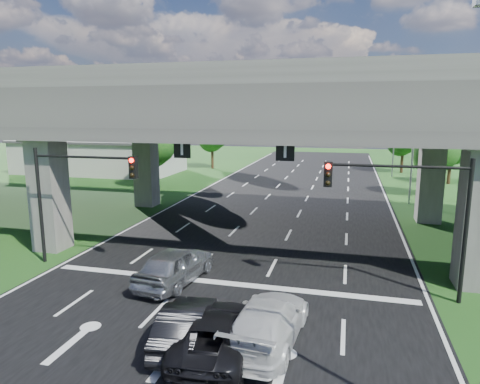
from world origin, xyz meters
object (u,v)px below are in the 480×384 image
at_px(streetlight_beyond, 391,128).
at_px(car_trailing, 217,332).
at_px(signal_right, 410,201).
at_px(streetlight_far, 409,135).
at_px(car_silver, 175,265).
at_px(car_white, 268,321).
at_px(car_dark, 185,324).
at_px(signal_left, 75,185).

bearing_deg(streetlight_beyond, car_trailing, -101.71).
height_order(signal_right, streetlight_far, streetlight_far).
height_order(signal_right, car_silver, signal_right).
distance_m(streetlight_far, car_trailing, 27.92).
relative_size(streetlight_far, car_silver, 2.03).
distance_m(car_silver, car_white, 6.49).
height_order(streetlight_far, car_white, streetlight_far).
relative_size(streetlight_far, car_dark, 2.38).
xyz_separation_m(streetlight_beyond, car_dark, (-9.88, -41.81, -5.12)).
distance_m(signal_left, car_trailing, 11.51).
distance_m(car_silver, car_dark, 5.37).
height_order(streetlight_far, streetlight_beyond, same).
bearing_deg(signal_right, signal_left, 180.00).
relative_size(streetlight_far, streetlight_beyond, 1.00).
bearing_deg(signal_right, car_white, -134.67).
bearing_deg(streetlight_far, car_white, -106.06).
distance_m(streetlight_beyond, car_trailing, 43.23).
relative_size(signal_right, streetlight_far, 0.60).
xyz_separation_m(car_silver, car_trailing, (3.57, -5.03, -0.15)).
height_order(car_dark, car_white, car_white).
xyz_separation_m(signal_left, streetlight_far, (17.92, 20.06, 1.66)).
height_order(streetlight_beyond, car_trailing, streetlight_beyond).
distance_m(car_white, car_trailing, 1.79).
bearing_deg(car_trailing, signal_right, -141.90).
bearing_deg(car_dark, car_silver, -71.27).
bearing_deg(car_trailing, streetlight_beyond, -106.46).
height_order(signal_right, streetlight_beyond, streetlight_beyond).
bearing_deg(streetlight_far, signal_right, -96.47).
xyz_separation_m(signal_right, streetlight_beyond, (2.27, 36.06, 1.66)).
relative_size(streetlight_beyond, car_trailing, 2.01).
distance_m(signal_right, signal_left, 15.65).
bearing_deg(streetlight_beyond, car_silver, -108.36).
bearing_deg(streetlight_far, car_dark, -110.96).
distance_m(signal_right, streetlight_beyond, 36.17).
bearing_deg(streetlight_far, streetlight_beyond, 90.00).
distance_m(signal_right, car_silver, 10.59).
bearing_deg(signal_left, car_white, -25.00).
relative_size(signal_right, car_silver, 1.22).
height_order(streetlight_beyond, car_dark, streetlight_beyond).
height_order(signal_right, signal_left, same).
height_order(signal_right, car_white, signal_right).
bearing_deg(car_silver, streetlight_beyond, -101.08).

